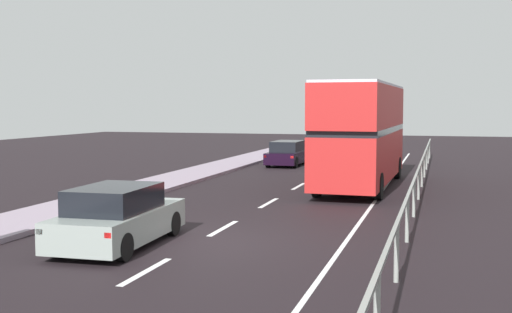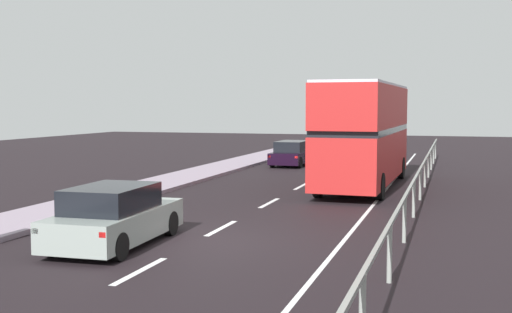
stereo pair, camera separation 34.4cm
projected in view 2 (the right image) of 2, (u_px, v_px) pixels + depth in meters
The scene contains 7 objects.
ground_plane at pixel (197, 243), 16.30m from camera, with size 73.06×120.00×0.10m, color black.
near_sidewalk_kerb at pixel (3, 226), 18.02m from camera, with size 2.50×80.00×0.14m, color gray.
lane_paint_markings at pixel (339, 200), 23.38m from camera, with size 3.70×46.00×0.01m.
bridge_side_railing at pixel (420, 174), 23.30m from camera, with size 0.10×42.00×1.19m.
double_decker_bus_red at pixel (365, 132), 26.90m from camera, with size 2.78×10.37×4.33m.
hatchback_car_near at pixel (115, 217), 15.74m from camera, with size 1.99×4.39×1.49m.
sedan_car_ahead at pixel (293, 154), 36.81m from camera, with size 1.80×4.52×1.41m.
Camera 2 is at (6.19, -14.91, 3.44)m, focal length 45.08 mm.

